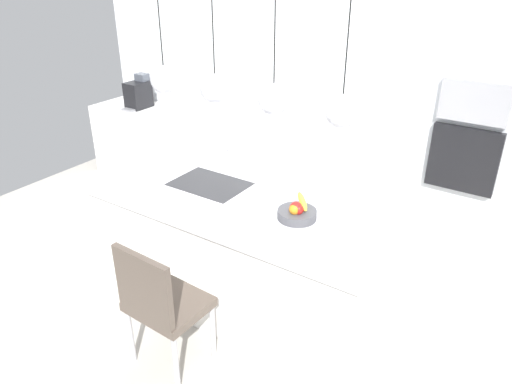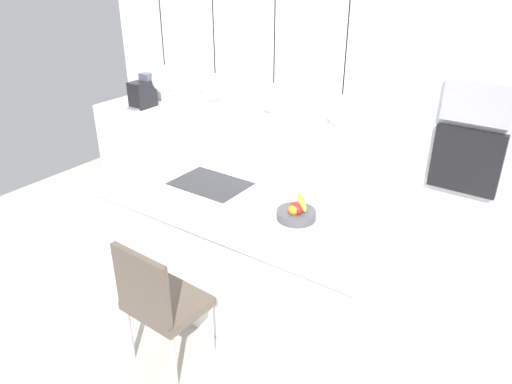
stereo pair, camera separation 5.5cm
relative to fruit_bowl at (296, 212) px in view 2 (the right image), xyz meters
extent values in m
plane|color=#BCB7AD|center=(-0.49, 0.10, -0.95)|extent=(6.60, 6.60, 0.00)
cube|color=white|center=(-0.49, 1.75, 0.35)|extent=(6.00, 0.10, 2.60)
cube|color=white|center=(-0.49, 0.10, -0.53)|extent=(2.20, 1.04, 0.84)
cube|color=white|center=(-0.49, 0.10, -0.08)|extent=(2.26, 1.10, 0.06)
cube|color=#2D2D30|center=(-0.81, 0.10, -0.05)|extent=(0.56, 0.40, 0.02)
cylinder|color=silver|center=(-0.81, 0.34, 0.06)|extent=(0.02, 0.02, 0.22)
cylinder|color=silver|center=(-0.81, 0.26, 0.16)|extent=(0.02, 0.16, 0.02)
cylinder|color=#4C4C51|center=(0.00, 0.01, -0.02)|extent=(0.26, 0.26, 0.06)
sphere|color=red|center=(0.00, -0.02, 0.04)|extent=(0.08, 0.08, 0.08)
sphere|color=olive|center=(0.00, -0.02, 0.04)|extent=(0.07, 0.07, 0.07)
sphere|color=red|center=(0.02, -0.02, 0.03)|extent=(0.07, 0.07, 0.07)
sphere|color=orange|center=(0.00, -0.04, 0.04)|extent=(0.07, 0.07, 0.07)
ellipsoid|color=yellow|center=(0.01, 0.05, 0.06)|extent=(0.16, 0.16, 0.09)
cube|color=white|center=(-2.89, 1.38, -0.53)|extent=(1.10, 0.60, 0.84)
cube|color=black|center=(-2.88, 1.38, 0.04)|extent=(0.20, 0.28, 0.30)
cube|color=gray|center=(-2.88, 1.21, -0.10)|extent=(0.16, 0.08, 0.02)
cube|color=#4C515B|center=(-2.88, 1.46, 0.23)|extent=(0.14, 0.11, 0.08)
cube|color=#9E9EA3|center=(0.67, 1.68, 0.45)|extent=(0.54, 0.08, 0.34)
cube|color=black|center=(0.67, 1.68, -0.05)|extent=(0.56, 0.08, 0.56)
cube|color=brown|center=(-0.50, -0.73, -0.49)|extent=(0.48, 0.42, 0.06)
cube|color=brown|center=(-0.51, -0.91, -0.24)|extent=(0.45, 0.06, 0.44)
cylinder|color=#B2B2B7|center=(-0.29, -0.56, -0.73)|extent=(0.04, 0.04, 0.42)
cylinder|color=#B2B2B7|center=(-0.70, -0.55, -0.73)|extent=(0.04, 0.04, 0.42)
cylinder|color=#B2B2B7|center=(-0.31, -0.91, -0.73)|extent=(0.04, 0.04, 0.42)
cylinder|color=#B2B2B7|center=(-0.72, -0.89, -0.73)|extent=(0.04, 0.04, 0.42)
sphere|color=silver|center=(-1.19, 0.10, 0.69)|extent=(0.21, 0.21, 0.21)
cylinder|color=black|center=(-1.19, 0.10, 1.09)|extent=(0.01, 0.01, 0.60)
sphere|color=silver|center=(-0.72, 0.10, 0.69)|extent=(0.21, 0.21, 0.21)
cylinder|color=black|center=(-0.72, 0.10, 1.09)|extent=(0.01, 0.01, 0.60)
sphere|color=silver|center=(-0.25, 0.10, 0.69)|extent=(0.21, 0.21, 0.21)
cylinder|color=black|center=(-0.25, 0.10, 1.09)|extent=(0.01, 0.01, 0.60)
sphere|color=silver|center=(0.21, 0.10, 0.69)|extent=(0.21, 0.21, 0.21)
cylinder|color=black|center=(0.21, 0.10, 1.09)|extent=(0.01, 0.01, 0.60)
camera|label=1|loc=(1.32, -2.46, 1.52)|focal=34.00mm
camera|label=2|loc=(1.36, -2.43, 1.52)|focal=34.00mm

